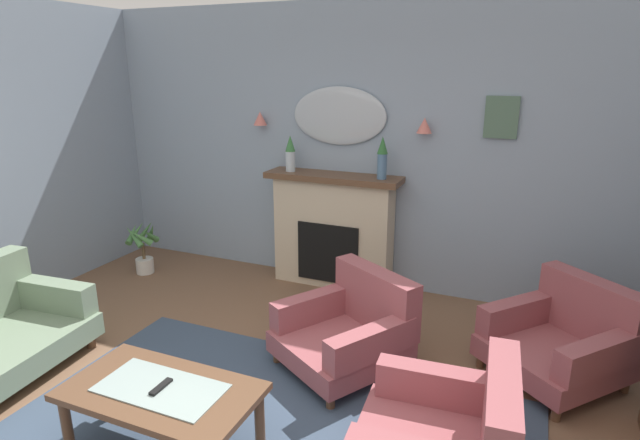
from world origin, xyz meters
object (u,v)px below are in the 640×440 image
at_px(coffee_table, 162,397).
at_px(armchair_beside_couch, 564,338).
at_px(wall_sconce_right, 424,125).
at_px(fireplace, 333,231).
at_px(mantel_vase_left, 382,157).
at_px(wall_mirror, 339,116).
at_px(framed_picture, 501,117).
at_px(potted_plant_small_fern, 143,246).
at_px(tv_remote, 161,387).
at_px(wall_sconce_left, 260,118).
at_px(mantel_vase_centre, 290,153).
at_px(armchair_by_coffee_table, 350,328).
at_px(armchair_near_fireplace, 448,436).

relative_size(coffee_table, armchair_beside_couch, 0.96).
relative_size(wall_sconce_right, coffee_table, 0.13).
xyz_separation_m(fireplace, mantel_vase_left, (0.50, -0.03, 0.80)).
relative_size(wall_mirror, framed_picture, 2.67).
bearing_deg(potted_plant_small_fern, wall_mirror, 18.50).
bearing_deg(coffee_table, framed_picture, 62.40).
distance_m(tv_remote, potted_plant_small_fern, 2.96).
xyz_separation_m(wall_sconce_left, coffee_table, (0.87, -2.76, -1.28)).
bearing_deg(framed_picture, coffee_table, -117.60).
bearing_deg(mantel_vase_centre, mantel_vase_left, 0.00).
relative_size(fireplace, wall_sconce_right, 9.71).
bearing_deg(wall_sconce_right, tv_remote, -106.48).
bearing_deg(potted_plant_small_fern, armchair_beside_couch, -5.12).
relative_size(tv_remote, potted_plant_small_fern, 0.28).
bearing_deg(armchair_by_coffee_table, armchair_beside_couch, 17.63).
xyz_separation_m(fireplace, wall_sconce_right, (0.85, 0.09, 1.09)).
xyz_separation_m(fireplace, wall_mirror, (0.00, 0.14, 1.14)).
bearing_deg(wall_sconce_right, fireplace, -173.84).
relative_size(framed_picture, armchair_beside_couch, 0.31).
height_order(wall_sconce_right, armchair_near_fireplace, wall_sconce_right).
bearing_deg(wall_sconce_left, fireplace, -6.16).
bearing_deg(armchair_beside_couch, wall_sconce_right, 142.54).
xyz_separation_m(coffee_table, armchair_beside_couch, (2.12, 1.77, -0.08)).
height_order(mantel_vase_centre, potted_plant_small_fern, mantel_vase_centre).
bearing_deg(armchair_beside_couch, tv_remote, -139.97).
relative_size(mantel_vase_centre, wall_sconce_left, 2.58).
bearing_deg(mantel_vase_centre, framed_picture, 5.27).
bearing_deg(mantel_vase_left, armchair_beside_couch, -27.93).
bearing_deg(wall_sconce_right, armchair_by_coffee_table, -96.47).
bearing_deg(mantel_vase_left, mantel_vase_centre, 180.00).
xyz_separation_m(coffee_table, armchair_by_coffee_table, (0.66, 1.31, -0.08)).
xyz_separation_m(fireplace, potted_plant_small_fern, (-2.00, -0.53, -0.27)).
xyz_separation_m(wall_mirror, coffee_table, (0.02, -2.81, -1.33)).
distance_m(wall_sconce_left, armchair_beside_couch, 3.43).
distance_m(framed_picture, tv_remote, 3.44).
xyz_separation_m(tv_remote, potted_plant_small_fern, (-2.03, 2.15, -0.15)).
bearing_deg(framed_picture, fireplace, -174.23).
xyz_separation_m(mantel_vase_left, armchair_by_coffee_table, (0.18, -1.34, -1.06)).
bearing_deg(mantel_vase_centre, wall_mirror, 20.70).
bearing_deg(mantel_vase_left, armchair_by_coffee_table, -82.11).
distance_m(wall_sconce_left, armchair_by_coffee_table, 2.51).
relative_size(mantel_vase_left, wall_mirror, 0.41).
height_order(wall_mirror, wall_sconce_left, wall_mirror).
relative_size(mantel_vase_left, coffee_table, 0.36).
xyz_separation_m(fireplace, armchair_near_fireplace, (1.56, -2.26, -0.27)).
xyz_separation_m(mantel_vase_left, framed_picture, (1.00, 0.18, 0.38)).
bearing_deg(mantel_vase_centre, armchair_by_coffee_table, -49.63).
bearing_deg(tv_remote, potted_plant_small_fern, 133.47).
distance_m(mantel_vase_left, wall_mirror, 0.63).
height_order(fireplace, tv_remote, fireplace).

